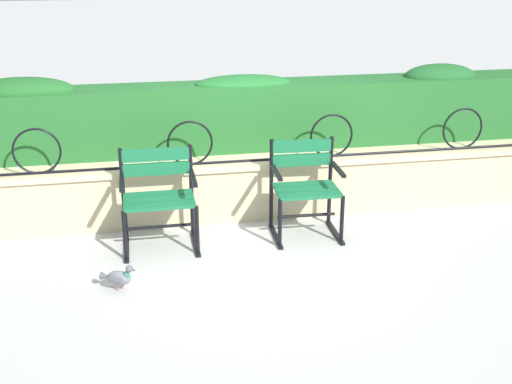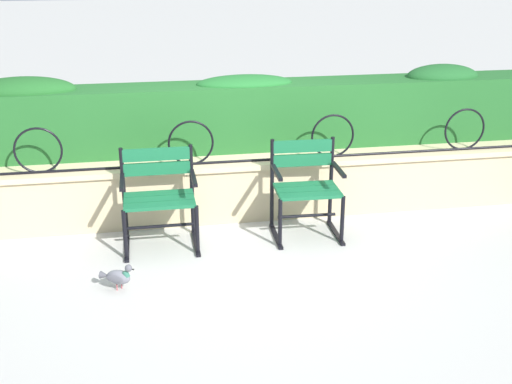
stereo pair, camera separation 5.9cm
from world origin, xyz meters
name	(u,v)px [view 1 (the left image)]	position (x,y,z in m)	size (l,w,h in m)	color
ground_plane	(259,260)	(0.00, 0.00, 0.00)	(60.00, 60.00, 0.00)	#B7B5AF
stone_wall	(240,188)	(0.00, 0.97, 0.29)	(7.83, 0.41, 0.57)	#C6B289
iron_arch_fence	(200,147)	(-0.38, 0.89, 0.74)	(7.28, 0.02, 0.42)	black
hedge_row	(231,113)	(-0.01, 1.39, 0.92)	(7.67, 0.49, 0.77)	#236028
park_chair_left	(158,195)	(-0.79, 0.47, 0.46)	(0.64, 0.52, 0.84)	#19663D
park_chair_right	(305,185)	(0.51, 0.48, 0.46)	(0.61, 0.54, 0.85)	#19663D
pigeon_near_chairs	(119,277)	(-1.15, -0.31, 0.11)	(0.27, 0.19, 0.22)	slate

